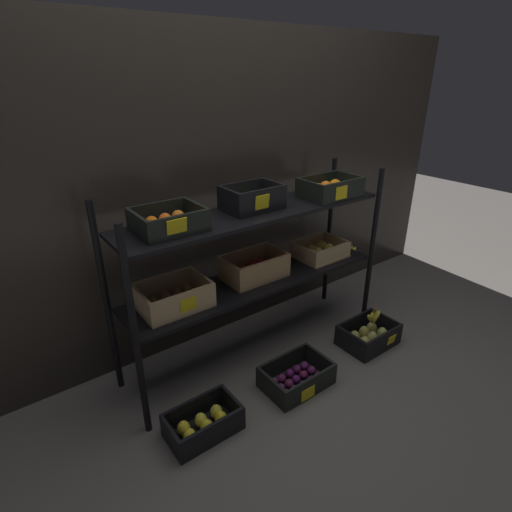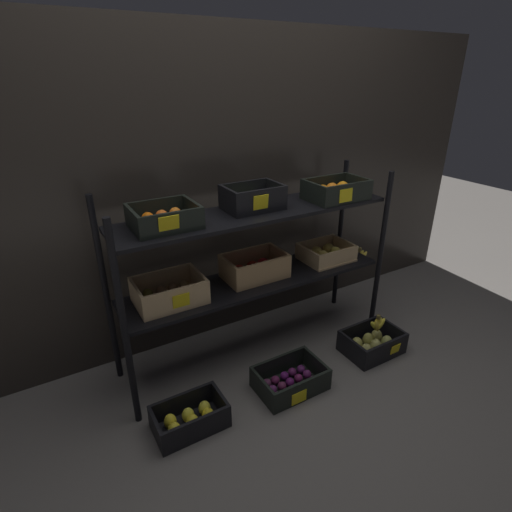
{
  "view_description": "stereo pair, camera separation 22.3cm",
  "coord_description": "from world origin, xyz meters",
  "px_view_note": "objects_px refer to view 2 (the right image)",
  "views": [
    {
      "loc": [
        -1.21,
        -1.63,
        1.56
      ],
      "look_at": [
        0.0,
        0.0,
        0.63
      ],
      "focal_mm": 28.36,
      "sensor_mm": 36.0,
      "label": 1
    },
    {
      "loc": [
        -1.03,
        -1.75,
        1.56
      ],
      "look_at": [
        0.0,
        0.0,
        0.63
      ],
      "focal_mm": 28.36,
      "sensor_mm": 36.0,
      "label": 2
    }
  ],
  "objects_px": {
    "display_rack": "(258,245)",
    "crate_ground_pear": "(372,343)",
    "crate_ground_plum": "(290,381)",
    "banana_bunch_loose": "(377,324)",
    "crate_ground_lemon": "(190,418)"
  },
  "relations": [
    {
      "from": "crate_ground_plum",
      "to": "crate_ground_pear",
      "type": "distance_m",
      "value": 0.61
    },
    {
      "from": "crate_ground_plum",
      "to": "display_rack",
      "type": "bearing_deg",
      "value": 86.3
    },
    {
      "from": "display_rack",
      "to": "crate_ground_pear",
      "type": "bearing_deg",
      "value": -32.73
    },
    {
      "from": "display_rack",
      "to": "crate_ground_pear",
      "type": "height_order",
      "value": "display_rack"
    },
    {
      "from": "crate_ground_lemon",
      "to": "crate_ground_plum",
      "type": "bearing_deg",
      "value": -2.39
    },
    {
      "from": "display_rack",
      "to": "crate_ground_plum",
      "type": "bearing_deg",
      "value": -93.7
    },
    {
      "from": "crate_ground_plum",
      "to": "crate_ground_pear",
      "type": "relative_size",
      "value": 1.06
    },
    {
      "from": "display_rack",
      "to": "crate_ground_lemon",
      "type": "relative_size",
      "value": 4.92
    },
    {
      "from": "display_rack",
      "to": "crate_ground_lemon",
      "type": "bearing_deg",
      "value": -148.67
    },
    {
      "from": "crate_ground_pear",
      "to": "banana_bunch_loose",
      "type": "bearing_deg",
      "value": -6.15
    },
    {
      "from": "display_rack",
      "to": "crate_ground_lemon",
      "type": "xyz_separation_m",
      "value": [
        -0.59,
        -0.36,
        -0.64
      ]
    },
    {
      "from": "crate_ground_plum",
      "to": "banana_bunch_loose",
      "type": "height_order",
      "value": "banana_bunch_loose"
    },
    {
      "from": "crate_ground_pear",
      "to": "banana_bunch_loose",
      "type": "height_order",
      "value": "banana_bunch_loose"
    },
    {
      "from": "banana_bunch_loose",
      "to": "crate_ground_pear",
      "type": "bearing_deg",
      "value": 173.85
    },
    {
      "from": "display_rack",
      "to": "crate_ground_pear",
      "type": "distance_m",
      "value": 0.94
    }
  ]
}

